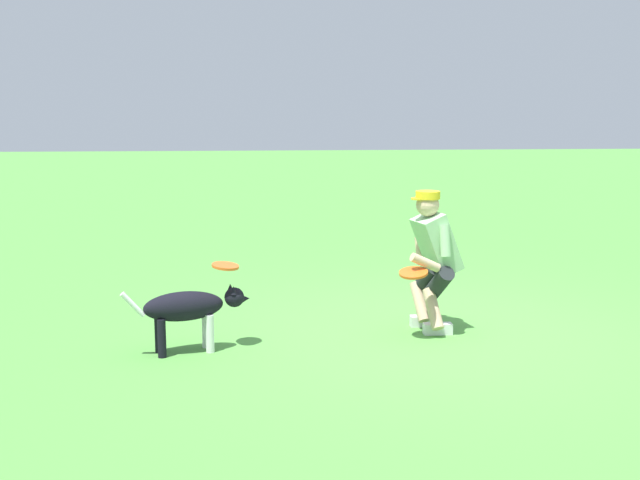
{
  "coord_description": "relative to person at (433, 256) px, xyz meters",
  "views": [
    {
      "loc": [
        1.64,
        6.89,
        2.06
      ],
      "look_at": [
        1.04,
        0.09,
        0.9
      ],
      "focal_mm": 44.76,
      "sensor_mm": 36.0,
      "label": 1
    }
  ],
  "objects": [
    {
      "name": "frisbee_flying",
      "position": [
        1.87,
        0.39,
        0.02
      ],
      "size": [
        0.28,
        0.28,
        0.06
      ],
      "primitive_type": "cylinder",
      "rotation": [
        -0.09,
        -0.09,
        0.25
      ],
      "color": "orange"
    },
    {
      "name": "person",
      "position": [
        0.0,
        0.0,
        0.0
      ],
      "size": [
        0.55,
        0.66,
        1.29
      ],
      "rotation": [
        0.0,
        0.0,
        0.24
      ],
      "color": "silver",
      "rests_on": "ground_plane"
    },
    {
      "name": "dog",
      "position": [
        2.17,
        0.47,
        -0.32
      ],
      "size": [
        1.07,
        0.42,
        0.56
      ],
      "rotation": [
        0.0,
        0.0,
        3.41
      ],
      "color": "black",
      "rests_on": "ground_plane"
    },
    {
      "name": "frisbee_held",
      "position": [
        0.24,
        0.3,
        -0.09
      ],
      "size": [
        0.36,
        0.35,
        0.09
      ],
      "primitive_type": "cylinder",
      "rotation": [
        0.08,
        -0.2,
        3.8
      ],
      "color": "#E6591B",
      "rests_on": "person"
    },
    {
      "name": "ground_plane",
      "position": [
        0.01,
        0.14,
        -0.7
      ],
      "size": [
        60.0,
        60.0,
        0.0
      ],
      "primitive_type": "plane",
      "color": "#4F943E"
    }
  ]
}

